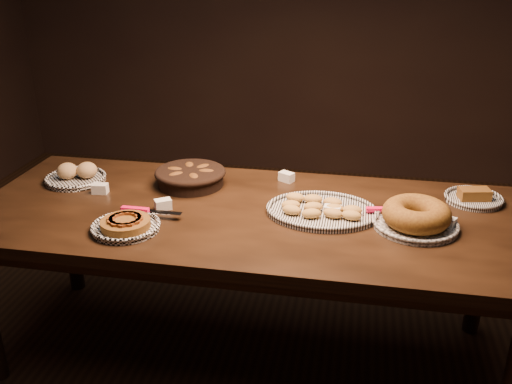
% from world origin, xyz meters
% --- Properties ---
extents(ground, '(5.00, 5.00, 0.00)m').
position_xyz_m(ground, '(0.00, 0.00, 0.00)').
color(ground, black).
rests_on(ground, ground).
extents(buffet_table, '(2.40, 1.00, 0.75)m').
position_xyz_m(buffet_table, '(0.00, 0.00, 0.68)').
color(buffet_table, black).
rests_on(buffet_table, ground).
extents(apple_tart_plate, '(0.33, 0.29, 0.05)m').
position_xyz_m(apple_tart_plate, '(-0.45, -0.27, 0.77)').
color(apple_tart_plate, white).
rests_on(apple_tart_plate, buffet_table).
extents(madeleine_platter, '(0.47, 0.38, 0.05)m').
position_xyz_m(madeleine_platter, '(0.31, 0.03, 0.77)').
color(madeleine_platter, black).
rests_on(madeleine_platter, buffet_table).
extents(bundt_cake_plate, '(0.37, 0.35, 0.11)m').
position_xyz_m(bundt_cake_plate, '(0.70, -0.03, 0.80)').
color(bundt_cake_plate, black).
rests_on(bundt_cake_plate, buffet_table).
extents(croissant_basket, '(0.34, 0.34, 0.08)m').
position_xyz_m(croissant_basket, '(-0.33, 0.24, 0.80)').
color(croissant_basket, black).
rests_on(croissant_basket, buffet_table).
extents(bread_roll_plate, '(0.29, 0.29, 0.09)m').
position_xyz_m(bread_roll_plate, '(-0.89, 0.19, 0.78)').
color(bread_roll_plate, white).
rests_on(bread_roll_plate, buffet_table).
extents(loaf_plate, '(0.26, 0.26, 0.06)m').
position_xyz_m(loaf_plate, '(0.98, 0.29, 0.77)').
color(loaf_plate, black).
rests_on(loaf_plate, buffet_table).
extents(tent_cards, '(1.61, 0.50, 0.04)m').
position_xyz_m(tent_cards, '(0.05, 0.08, 0.77)').
color(tent_cards, white).
rests_on(tent_cards, buffet_table).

